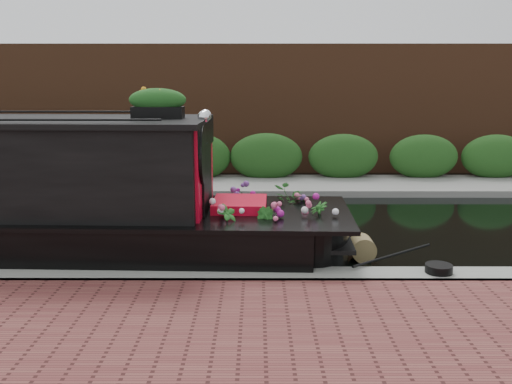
{
  "coord_description": "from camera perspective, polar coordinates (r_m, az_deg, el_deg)",
  "views": [
    {
      "loc": [
        1.86,
        -11.19,
        3.11
      ],
      "look_at": [
        1.83,
        -0.6,
        0.9
      ],
      "focal_mm": 40.0,
      "sensor_mm": 36.0,
      "label": 1
    }
  ],
  "objects": [
    {
      "name": "rope_fender",
      "position": [
        9.86,
        10.58,
        -5.52
      ],
      "size": [
        0.42,
        0.43,
        0.42
      ],
      "primitive_type": "cylinder",
      "rotation": [
        1.57,
        0.0,
        0.0
      ],
      "color": "olive",
      "rests_on": "ground"
    },
    {
      "name": "ground",
      "position": [
        11.76,
        -8.98,
        -3.69
      ],
      "size": [
        80.0,
        80.0,
        0.0
      ],
      "primitive_type": "plane",
      "color": "black",
      "rests_on": "ground"
    },
    {
      "name": "near_bank_coping",
      "position": [
        8.68,
        -12.4,
        -9.48
      ],
      "size": [
        40.0,
        0.6,
        0.5
      ],
      "primitive_type": "cube",
      "color": "gray",
      "rests_on": "ground"
    },
    {
      "name": "far_brick_wall",
      "position": [
        18.74,
        -5.56,
        2.18
      ],
      "size": [
        40.0,
        1.0,
        8.0
      ],
      "primitive_type": "cube",
      "color": "#58321E",
      "rests_on": "ground"
    },
    {
      "name": "coiled_mooring_rope",
      "position": [
        8.82,
        17.81,
        -7.3
      ],
      "size": [
        0.4,
        0.4,
        0.12
      ],
      "primitive_type": "cylinder",
      "color": "black",
      "rests_on": "near_bank_coping"
    },
    {
      "name": "far_bank_path",
      "position": [
        15.81,
        -6.62,
        0.37
      ],
      "size": [
        40.0,
        2.4,
        0.34
      ],
      "primitive_type": "cube",
      "color": "gray",
      "rests_on": "ground"
    },
    {
      "name": "far_hedge",
      "position": [
        16.69,
        -6.26,
        0.98
      ],
      "size": [
        40.0,
        1.1,
        2.8
      ],
      "primitive_type": "cube",
      "color": "#1F4A18",
      "rests_on": "ground"
    }
  ]
}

